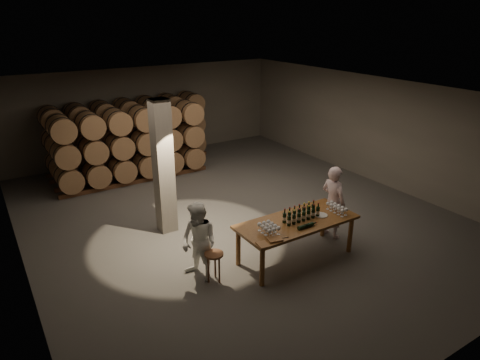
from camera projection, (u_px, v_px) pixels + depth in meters
room at (163, 168)px, 9.89m from camera, size 12.00×12.00×12.00m
tasting_table at (297, 225)px, 8.96m from camera, size 2.60×1.10×0.90m
barrel_stack_back at (129, 132)px, 14.38m from camera, size 5.48×0.95×2.31m
barrel_stack_front at (132, 144)px, 13.09m from camera, size 4.70×0.95×2.31m
bottle_cluster at (301, 215)px, 8.94m from camera, size 0.86×0.23×0.32m
lying_bottles at (306, 226)px, 8.62m from camera, size 0.48×0.08×0.08m
glass_cluster_left at (269, 227)px, 8.39m from camera, size 0.31×0.42×0.18m
glass_cluster_right at (337, 207)px, 9.25m from camera, size 0.20×0.53×0.18m
plate at (321, 215)px, 9.15m from camera, size 0.28×0.28×0.02m
notebook_near at (275, 239)px, 8.17m from camera, size 0.32×0.28×0.03m
notebook_corner at (263, 245)px, 7.99m from camera, size 0.23×0.28×0.02m
pen at (285, 238)px, 8.24m from camera, size 0.15×0.04×0.01m
stool at (214, 258)px, 8.29m from camera, size 0.37×0.37×0.62m
person_man at (333, 202)px, 9.87m from camera, size 0.50×0.69×1.74m
person_woman at (199, 242)px, 8.28m from camera, size 0.84×0.94×1.61m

